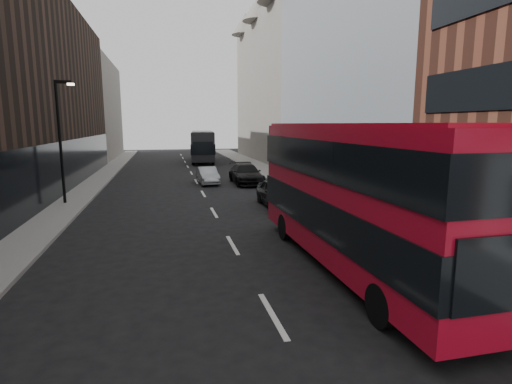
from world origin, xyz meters
TOP-DOWN VIEW (x-y plane):
  - ground at (0.00, 0.00)m, footprint 140.00×140.00m
  - sidewalk_right at (7.50, 25.00)m, footprint 3.00×80.00m
  - sidewalk_left at (-8.00, 25.00)m, footprint 2.00×80.00m
  - building_modern_block at (11.47, 21.00)m, footprint 5.03×22.00m
  - building_victorian at (11.38, 44.00)m, footprint 6.50×24.00m
  - building_left_mid at (-11.50, 30.00)m, footprint 5.00×24.00m
  - building_left_far at (-11.50, 52.00)m, footprint 5.00×20.00m
  - street_lamp at (-8.22, 18.00)m, footprint 1.06×0.22m
  - red_bus at (3.48, 4.62)m, footprint 2.89×11.80m
  - grey_bus at (2.25, 43.85)m, footprint 3.77×11.97m
  - car_a at (3.82, 14.80)m, footprint 1.90×4.62m
  - car_b at (0.80, 24.72)m, footprint 1.62×4.09m
  - car_c at (3.81, 24.08)m, footprint 2.20×5.38m

SIDE VIEW (x-z plane):
  - ground at x=0.00m, z-range 0.00..0.00m
  - sidewalk_right at x=7.50m, z-range 0.00..0.15m
  - sidewalk_left at x=-8.00m, z-range 0.00..0.15m
  - car_b at x=0.80m, z-range 0.00..1.32m
  - car_c at x=3.81m, z-range 0.00..1.56m
  - car_a at x=3.82m, z-range 0.00..1.57m
  - grey_bus at x=2.25m, z-range 0.14..3.94m
  - red_bus at x=3.48m, z-range 0.26..5.01m
  - street_lamp at x=-8.22m, z-range 0.68..7.68m
  - building_left_far at x=-11.50m, z-range 0.00..13.00m
  - building_left_mid at x=-11.50m, z-range 0.00..14.00m
  - building_victorian at x=11.38m, z-range -0.84..20.16m
  - building_modern_block at x=11.47m, z-range -0.10..19.90m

